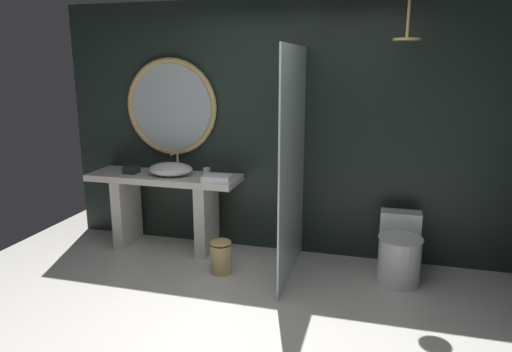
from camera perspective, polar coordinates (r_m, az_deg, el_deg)
name	(u,v)px	position (r m, az deg, el deg)	size (l,w,h in m)	color
ground_plane	(222,344)	(3.58, -4.18, -19.81)	(5.76, 5.76, 0.00)	silver
back_wall_panel	(281,130)	(4.87, 3.09, 5.66)	(4.80, 0.10, 2.60)	#1E2823
vanity_counter	(165,199)	(5.11, -11.04, -2.80)	(1.63, 0.52, 0.82)	silver
vessel_sink	(171,169)	(4.98, -10.41, 0.84)	(0.47, 0.39, 0.23)	white
tumbler_cup	(207,172)	(4.85, -6.04, 0.44)	(0.08, 0.08, 0.10)	silver
tissue_box	(131,170)	(5.17, -15.01, 0.74)	(0.15, 0.13, 0.07)	#282D28
round_wall_mirror	(171,107)	(5.15, -10.34, 8.32)	(1.04, 0.06, 1.04)	tan
shower_glass_panel	(293,166)	(4.26, 4.49, 1.28)	(0.02, 1.14, 2.13)	silver
rain_shower_head	(407,36)	(4.28, 17.98, 15.96)	(0.23, 0.23, 0.34)	tan
toilet	(399,251)	(4.57, 17.13, -8.76)	(0.40, 0.59, 0.60)	white
waste_bin	(221,256)	(4.55, -4.29, -9.71)	(0.21, 0.21, 0.34)	tan
folded_hand_towel	(217,179)	(4.64, -4.84, -0.34)	(0.28, 0.18, 0.07)	white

